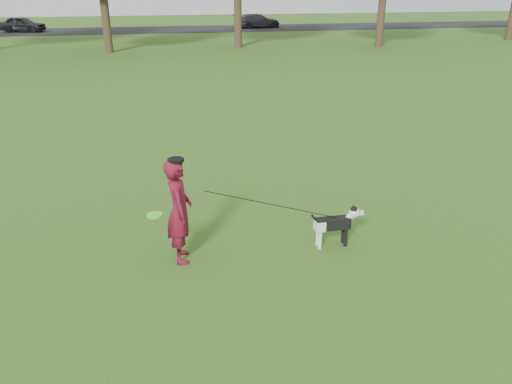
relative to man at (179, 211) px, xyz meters
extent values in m
plane|color=#285116|center=(1.27, -0.43, -0.81)|extent=(120.00, 120.00, 0.00)
cube|color=black|center=(1.27, 39.57, -0.80)|extent=(120.00, 7.00, 0.02)
imported|color=maroon|center=(0.00, 0.00, 0.00)|extent=(0.39, 0.59, 1.63)
cube|color=black|center=(2.40, -0.06, -0.41)|extent=(0.57, 0.18, 0.19)
cube|color=white|center=(2.19, -0.06, -0.42)|extent=(0.16, 0.18, 0.17)
cylinder|color=white|center=(2.19, -0.13, -0.66)|extent=(0.06, 0.06, 0.31)
cylinder|color=white|center=(2.19, 0.00, -0.66)|extent=(0.06, 0.06, 0.31)
cylinder|color=black|center=(2.62, -0.13, -0.66)|extent=(0.06, 0.06, 0.31)
cylinder|color=black|center=(2.62, 0.00, -0.66)|extent=(0.06, 0.06, 0.31)
cylinder|color=white|center=(2.66, -0.06, -0.37)|extent=(0.19, 0.11, 0.20)
sphere|color=white|center=(2.76, -0.06, -0.25)|extent=(0.18, 0.18, 0.18)
sphere|color=black|center=(2.75, -0.06, -0.22)|extent=(0.13, 0.13, 0.13)
cube|color=white|center=(2.85, -0.06, -0.27)|extent=(0.11, 0.07, 0.06)
sphere|color=black|center=(2.91, -0.06, -0.27)|extent=(0.04, 0.04, 0.04)
cone|color=black|center=(2.75, -0.11, -0.17)|extent=(0.06, 0.06, 0.07)
cone|color=black|center=(2.75, -0.02, -0.17)|extent=(0.06, 0.06, 0.07)
cylinder|color=black|center=(2.13, -0.06, -0.35)|extent=(0.20, 0.04, 0.26)
cylinder|color=black|center=(2.60, -0.06, -0.36)|extent=(0.12, 0.12, 0.02)
imported|color=black|center=(-10.59, 39.57, -0.17)|extent=(3.89, 2.36, 1.24)
imported|color=#252229|center=(9.28, 39.57, -0.19)|extent=(4.42, 2.43, 1.21)
cylinder|color=#45FE20|center=(-0.36, -0.06, 0.00)|extent=(0.23, 0.23, 0.02)
cylinder|color=black|center=(0.00, 0.00, 0.80)|extent=(0.24, 0.24, 0.04)
cylinder|color=#38281C|center=(-2.73, 25.07, 1.29)|extent=(0.48, 0.48, 4.20)
cylinder|color=#38281C|center=(5.27, 26.07, 1.71)|extent=(0.48, 0.48, 5.04)
cylinder|color=#38281C|center=(14.27, 24.57, 1.60)|extent=(0.48, 0.48, 4.83)
camera|label=1|loc=(-0.21, -6.80, 3.16)|focal=35.00mm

